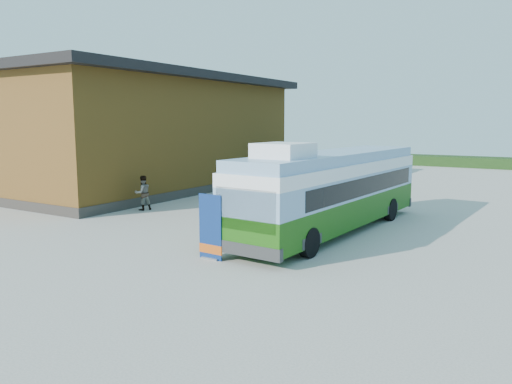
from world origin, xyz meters
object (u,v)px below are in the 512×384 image
Objects in this scene: banner at (210,233)px; person_b at (143,193)px; slurry_tanker at (334,168)px; person_a at (231,200)px; picnic_table at (248,224)px; bus at (332,188)px.

banner is 10.11m from person_b.
person_b is at bearing -112.50° from slurry_tanker.
slurry_tanker reaches higher than person_b.
person_b reaches higher than person_a.
picnic_table is 0.80× the size of person_a.
picnic_table is (-2.34, -2.70, -1.26)m from bus.
bus is 5.73× the size of banner.
banner is at bearing -79.18° from person_a.
person_a reaches higher than picnic_table.
person_a is at bearing 122.58° from banner.
bus is 2.00× the size of slurry_tanker.
slurry_tanker is at bearing 115.83° from bus.
banner is at bearing -81.58° from slurry_tanker.
slurry_tanker reaches higher than banner.
slurry_tanker is (-3.56, 18.80, 0.43)m from banner.
person_b is at bearing -174.48° from bus.
person_a is (-2.94, 3.09, 0.28)m from picnic_table.
banner reaches higher than person_b.
person_b is 14.09m from slurry_tanker.
banner is at bearing 79.73° from person_b.
bus is 10.21m from person_b.
banner is 3.34m from picnic_table.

